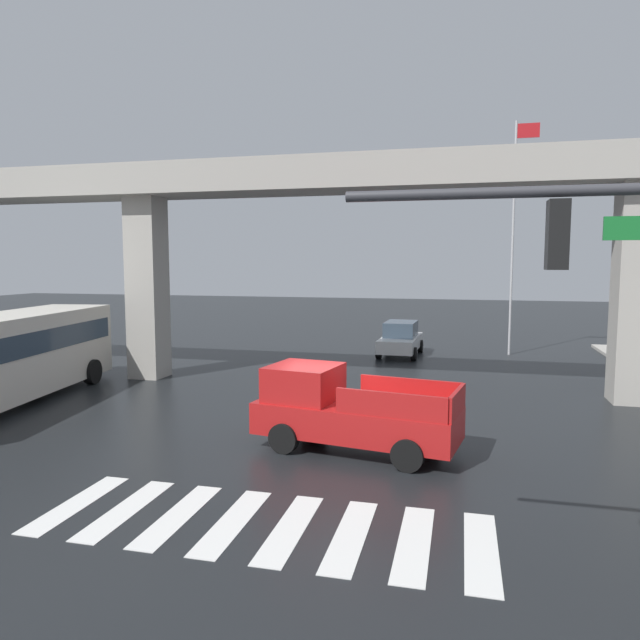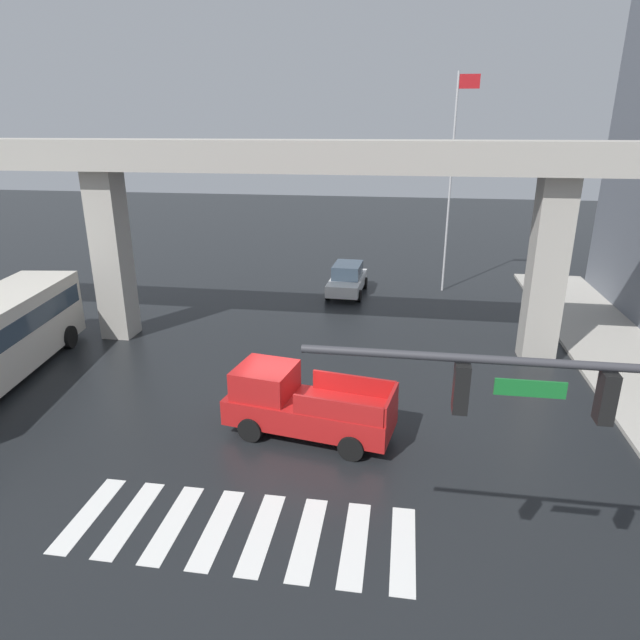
{
  "view_description": "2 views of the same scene",
  "coord_description": "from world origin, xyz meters",
  "px_view_note": "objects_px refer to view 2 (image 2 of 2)",
  "views": [
    {
      "loc": [
        3.44,
        -14.71,
        4.76
      ],
      "look_at": [
        -0.44,
        0.99,
        3.12
      ],
      "focal_mm": 32.35,
      "sensor_mm": 36.0,
      "label": 1
    },
    {
      "loc": [
        3.51,
        -15.42,
        9.06
      ],
      "look_at": [
        0.87,
        1.67,
        2.93
      ],
      "focal_mm": 30.87,
      "sensor_mm": 36.0,
      "label": 2
    }
  ],
  "objects_px": {
    "flagpole": "(453,172)",
    "pickup_truck": "(300,404)",
    "traffic_signal_mast": "(592,436)",
    "sedan_white": "(347,279)"
  },
  "relations": [
    {
      "from": "sedan_white",
      "to": "flagpole",
      "type": "bearing_deg",
      "value": 14.92
    },
    {
      "from": "sedan_white",
      "to": "traffic_signal_mast",
      "type": "relative_size",
      "value": 0.67
    },
    {
      "from": "pickup_truck",
      "to": "traffic_signal_mast",
      "type": "height_order",
      "value": "traffic_signal_mast"
    },
    {
      "from": "flagpole",
      "to": "pickup_truck",
      "type": "bearing_deg",
      "value": -107.64
    },
    {
      "from": "sedan_white",
      "to": "traffic_signal_mast",
      "type": "bearing_deg",
      "value": -74.1
    },
    {
      "from": "sedan_white",
      "to": "traffic_signal_mast",
      "type": "height_order",
      "value": "traffic_signal_mast"
    },
    {
      "from": "traffic_signal_mast",
      "to": "sedan_white",
      "type": "bearing_deg",
      "value": 105.9
    },
    {
      "from": "traffic_signal_mast",
      "to": "flagpole",
      "type": "relative_size",
      "value": 0.56
    },
    {
      "from": "flagpole",
      "to": "sedan_white",
      "type": "bearing_deg",
      "value": -165.08
    },
    {
      "from": "traffic_signal_mast",
      "to": "flagpole",
      "type": "distance_m",
      "value": 23.36
    }
  ]
}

